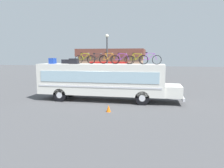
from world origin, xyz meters
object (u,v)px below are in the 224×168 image
object	(u,v)px
bus	(104,80)
street_lamp	(107,57)
luggage_bag_2	(66,62)
rooftop_bicycle_3	(109,59)
rooftop_bicycle_2	(97,59)
rooftop_bicycle_5	(137,59)
traffic_cone	(109,108)
luggage_bag_1	(53,61)
rooftop_bicycle_4	(122,59)
luggage_bag_3	(74,61)
rooftop_bicycle_1	(85,59)
rooftop_bicycle_6	(150,59)

from	to	relation	value
bus	street_lamp	distance (m)	4.74
luggage_bag_2	rooftop_bicycle_3	world-z (taller)	rooftop_bicycle_3
luggage_bag_2	rooftop_bicycle_2	size ratio (longest dim) A/B	0.40
rooftop_bicycle_5	traffic_cone	bearing A→B (deg)	-113.22
luggage_bag_1	rooftop_bicycle_4	xyz separation A→B (m)	(5.84, 0.32, 0.14)
luggage_bag_2	rooftop_bicycle_3	xyz separation A→B (m)	(3.81, -0.16, 0.22)
luggage_bag_3	rooftop_bicycle_5	xyz separation A→B (m)	(5.12, 0.43, 0.15)
luggage_bag_1	rooftop_bicycle_2	distance (m)	3.79
bus	luggage_bag_3	distance (m)	2.86
rooftop_bicycle_4	traffic_cone	xyz separation A→B (m)	(-0.37, -3.52, -3.17)
rooftop_bicycle_3	rooftop_bicycle_4	xyz separation A→B (m)	(1.10, -0.11, -0.01)
luggage_bag_3	rooftop_bicycle_2	distance (m)	1.93
rooftop_bicycle_1	traffic_cone	world-z (taller)	rooftop_bicycle_1
street_lamp	rooftop_bicycle_1	bearing A→B (deg)	-104.95
street_lamp	rooftop_bicycle_4	bearing A→B (deg)	-63.15
rooftop_bicycle_3	rooftop_bicycle_4	bearing A→B (deg)	-5.67
rooftop_bicycle_2	rooftop_bicycle_4	world-z (taller)	rooftop_bicycle_4
rooftop_bicycle_3	rooftop_bicycle_5	size ratio (longest dim) A/B	0.95
bus	rooftop_bicycle_5	xyz separation A→B (m)	(2.71, 0.09, 1.66)
rooftop_bicycle_4	street_lamp	world-z (taller)	street_lamp
rooftop_bicycle_4	rooftop_bicycle_5	world-z (taller)	rooftop_bicycle_4
luggage_bag_3	rooftop_bicycle_4	bearing A→B (deg)	5.12
bus	luggage_bag_1	distance (m)	4.58
luggage_bag_2	rooftop_bicycle_2	distance (m)	2.84
luggage_bag_1	rooftop_bicycle_4	bearing A→B (deg)	3.16
rooftop_bicycle_1	street_lamp	world-z (taller)	street_lamp
luggage_bag_3	rooftop_bicycle_6	distance (m)	6.14
luggage_bag_2	traffic_cone	world-z (taller)	luggage_bag_2
luggage_bag_1	luggage_bag_2	xyz separation A→B (m)	(0.93, 0.59, -0.06)
luggage_bag_3	traffic_cone	bearing A→B (deg)	-41.58
luggage_bag_3	rooftop_bicycle_5	world-z (taller)	rooftop_bicycle_5
luggage_bag_2	rooftop_bicycle_1	size ratio (longest dim) A/B	0.38
luggage_bag_3	street_lamp	world-z (taller)	street_lamp
rooftop_bicycle_2	street_lamp	bearing A→B (deg)	91.36
luggage_bag_2	rooftop_bicycle_1	distance (m)	1.69
luggage_bag_3	rooftop_bicycle_1	world-z (taller)	rooftop_bicycle_1
luggage_bag_1	traffic_cone	bearing A→B (deg)	-30.32
rooftop_bicycle_6	street_lamp	world-z (taller)	street_lamp
luggage_bag_1	rooftop_bicycle_5	world-z (taller)	rooftop_bicycle_5
rooftop_bicycle_2	rooftop_bicycle_4	xyz separation A→B (m)	(2.08, -0.13, 0.00)
rooftop_bicycle_1	rooftop_bicycle_5	bearing A→B (deg)	-3.51
rooftop_bicycle_5	street_lamp	bearing A→B (deg)	128.49
rooftop_bicycle_1	rooftop_bicycle_2	xyz separation A→B (m)	(1.16, -0.22, -0.01)
luggage_bag_3	rooftop_bicycle_2	world-z (taller)	rooftop_bicycle_2
bus	street_lamp	size ratio (longest dim) A/B	1.99
bus	street_lamp	world-z (taller)	street_lamp
rooftop_bicycle_1	rooftop_bicycle_3	size ratio (longest dim) A/B	1.07
rooftop_bicycle_4	luggage_bag_2	bearing A→B (deg)	176.87
rooftop_bicycle_3	rooftop_bicycle_5	bearing A→B (deg)	-0.73
bus	rooftop_bicycle_2	bearing A→B (deg)	165.75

